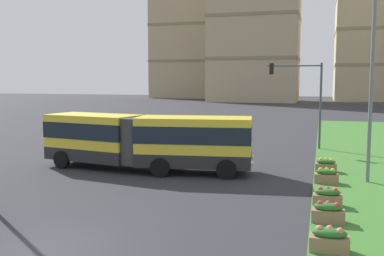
{
  "coord_description": "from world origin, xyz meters",
  "views": [
    {
      "loc": [
        7.61,
        -10.92,
        4.95
      ],
      "look_at": [
        0.48,
        13.66,
        2.2
      ],
      "focal_mm": 41.8,
      "sensor_mm": 36.0,
      "label": 1
    }
  ],
  "objects": [
    {
      "name": "flower_planter_2",
      "position": [
        7.94,
        6.86,
        0.43
      ],
      "size": [
        1.1,
        0.56,
        0.74
      ],
      "color": "#937051",
      "rests_on": "grass_median"
    },
    {
      "name": "flower_planter_0",
      "position": [
        7.94,
        2.0,
        0.43
      ],
      "size": [
        1.1,
        0.56,
        0.74
      ],
      "color": "#937051",
      "rests_on": "grass_median"
    },
    {
      "name": "car_grey_wagon",
      "position": [
        -6.04,
        20.71,
        0.75
      ],
      "size": [
        4.51,
        2.25,
        1.58
      ],
      "color": "slate",
      "rests_on": "ground"
    },
    {
      "name": "flower_planter_3",
      "position": [
        7.94,
        10.88,
        0.43
      ],
      "size": [
        1.1,
        0.56,
        0.74
      ],
      "color": "#937051",
      "rests_on": "grass_median"
    },
    {
      "name": "streetlight_median",
      "position": [
        9.84,
        11.68,
        5.28
      ],
      "size": [
        0.7,
        0.28,
        9.66
      ],
      "color": "slate",
      "rests_on": "ground"
    },
    {
      "name": "apartment_tower_west",
      "position": [
        -30.0,
        111.68,
        19.65
      ],
      "size": [
        17.05,
        14.5,
        39.27
      ],
      "color": "tan",
      "rests_on": "ground"
    },
    {
      "name": "traffic_light_far_right",
      "position": [
        6.31,
        22.0,
        4.23
      ],
      "size": [
        3.86,
        0.28,
        6.17
      ],
      "color": "#474C51",
      "rests_on": "ground"
    },
    {
      "name": "flower_planter_4",
      "position": [
        7.94,
        13.64,
        0.43
      ],
      "size": [
        1.1,
        0.56,
        0.74
      ],
      "color": "#937051",
      "rests_on": "grass_median"
    },
    {
      "name": "articulated_bus",
      "position": [
        -1.62,
        11.69,
        1.65
      ],
      "size": [
        12.06,
        3.54,
        3.0
      ],
      "color": "yellow",
      "rests_on": "ground"
    },
    {
      "name": "flower_planter_1",
      "position": [
        7.94,
        4.75,
        0.43
      ],
      "size": [
        1.1,
        0.56,
        0.74
      ],
      "color": "#937051",
      "rests_on": "grass_median"
    },
    {
      "name": "ground_plane",
      "position": [
        0.0,
        0.0,
        0.0
      ],
      "size": [
        260.0,
        260.0,
        0.0
      ],
      "primitive_type": "plane",
      "color": "#2D2D33"
    },
    {
      "name": "apartment_tower_centre",
      "position": [
        19.41,
        106.44,
        20.3
      ],
      "size": [
        18.16,
        18.84,
        40.55
      ],
      "color": "beige",
      "rests_on": "ground"
    }
  ]
}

